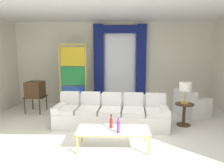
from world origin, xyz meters
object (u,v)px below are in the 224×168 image
at_px(vintage_tv, 35,90).
at_px(bottle_crystal_tall, 111,122).
at_px(peacock_figurine, 87,104).
at_px(stained_glass_divider, 73,77).
at_px(armchair_white, 191,107).
at_px(table_lamp_brass, 185,87).
at_px(round_side_table, 184,112).
at_px(couch_white_long, 111,114).
at_px(bottle_blue_decanter, 118,126).
at_px(coffee_table, 113,130).

bearing_deg(vintage_tv, bottle_crystal_tall, -44.87).
bearing_deg(peacock_figurine, stained_glass_divider, 137.86).
height_order(armchair_white, table_lamp_brass, table_lamp_brass).
distance_m(bottle_crystal_tall, vintage_tv, 3.54).
bearing_deg(round_side_table, vintage_tv, 165.09).
relative_size(couch_white_long, bottle_crystal_tall, 10.42).
bearing_deg(armchair_white, bottle_blue_decanter, -132.12).
bearing_deg(bottle_blue_decanter, bottle_crystal_tall, 118.78).
bearing_deg(bottle_blue_decanter, peacock_figurine, 109.43).
height_order(couch_white_long, bottle_crystal_tall, couch_white_long).
relative_size(stained_glass_divider, round_side_table, 3.70).
relative_size(couch_white_long, table_lamp_brass, 5.22).
height_order(coffee_table, armchair_white, armchair_white).
height_order(coffee_table, vintage_tv, vintage_tv).
xyz_separation_m(couch_white_long, vintage_tv, (-2.47, 1.20, 0.42)).
bearing_deg(round_side_table, coffee_table, -143.21).
distance_m(vintage_tv, armchair_white, 4.90).
distance_m(vintage_tv, peacock_figurine, 1.71).
bearing_deg(vintage_tv, stained_glass_divider, 29.19).
bearing_deg(stained_glass_divider, couch_white_long, -52.92).
distance_m(bottle_blue_decanter, peacock_figurine, 3.09).
bearing_deg(vintage_tv, table_lamp_brass, -14.91).
bearing_deg(bottle_blue_decanter, vintage_tv, 133.85).
xyz_separation_m(bottle_blue_decanter, stained_glass_divider, (-1.55, 3.37, 0.52)).
bearing_deg(coffee_table, round_side_table, 36.79).
bearing_deg(couch_white_long, bottle_crystal_tall, -88.65).
relative_size(bottle_crystal_tall, vintage_tv, 0.21).
relative_size(coffee_table, round_side_table, 2.44).
xyz_separation_m(vintage_tv, table_lamp_brass, (4.40, -1.17, 0.30)).
xyz_separation_m(couch_white_long, peacock_figurine, (-0.85, 1.34, -0.09)).
xyz_separation_m(stained_glass_divider, table_lamp_brass, (3.30, -1.79, -0.03)).
bearing_deg(bottle_crystal_tall, stained_glass_divider, 114.28).
bearing_deg(couch_white_long, coffee_table, -86.84).
distance_m(bottle_blue_decanter, vintage_tv, 3.83).
distance_m(couch_white_long, stained_glass_divider, 2.40).
bearing_deg(armchair_white, bottle_crystal_tall, -137.25).
relative_size(coffee_table, bottle_blue_decanter, 4.67).
bearing_deg(armchair_white, couch_white_long, -159.57).
height_order(bottle_crystal_tall, round_side_table, bottle_crystal_tall).
bearing_deg(armchair_white, coffee_table, -135.90).
xyz_separation_m(bottle_blue_decanter, round_side_table, (1.75, 1.59, -0.18)).
bearing_deg(bottle_blue_decanter, table_lamp_brass, 42.26).
relative_size(vintage_tv, stained_glass_divider, 0.61).
distance_m(bottle_blue_decanter, armchair_white, 3.31).
relative_size(couch_white_long, armchair_white, 2.75).
distance_m(couch_white_long, table_lamp_brass, 2.06).
xyz_separation_m(bottle_blue_decanter, armchair_white, (2.22, 2.45, -0.25)).
bearing_deg(vintage_tv, peacock_figurine, 4.89).
height_order(bottle_crystal_tall, table_lamp_brass, table_lamp_brass).
relative_size(couch_white_long, bottle_blue_decanter, 9.56).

